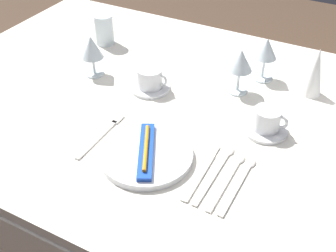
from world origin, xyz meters
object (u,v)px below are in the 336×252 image
wine_glass_right (266,51)px  drink_tumbler (104,31)px  fork_outer (103,134)px  coffee_cup_far (150,78)px  wine_glass_left (92,49)px  dinner_plate (146,155)px  dinner_knife (201,173)px  spoon_soup (219,167)px  wine_glass_centre (241,62)px  coffee_cup_left (268,119)px  toothbrush_package (146,150)px  spoon_tea (242,178)px  napkin_folded (315,72)px  spoon_dessert (230,174)px

wine_glass_right → drink_tumbler: (-0.60, -0.03, -0.05)m
fork_outer → coffee_cup_far: size_ratio=2.04×
wine_glass_left → drink_tumbler: size_ratio=1.25×
dinner_plate → dinner_knife: bearing=4.0°
dinner_plate → spoon_soup: dinner_plate is taller
wine_glass_centre → wine_glass_left: size_ratio=1.05×
spoon_soup → wine_glass_right: (-0.04, 0.46, 0.10)m
coffee_cup_far → wine_glass_right: (0.29, 0.23, 0.06)m
wine_glass_centre → dinner_plate: bearing=-103.8°
dinner_knife → wine_glass_centre: wine_glass_centre is taller
dinner_plate → fork_outer: size_ratio=1.15×
spoon_soup → wine_glass_centre: 0.37m
wine_glass_right → coffee_cup_left: bearing=-70.0°
spoon_soup → dinner_knife: bearing=-126.9°
toothbrush_package → dinner_plate: bearing=-90.0°
wine_glass_centre → drink_tumbler: 0.57m
spoon_tea → napkin_folded: 0.47m
spoon_tea → wine_glass_left: bearing=158.8°
coffee_cup_left → coffee_cup_far: size_ratio=0.93×
wine_glass_centre → wine_glass_left: 0.48m
fork_outer → wine_glass_left: wine_glass_left is taller
dinner_knife → spoon_dessert: bearing=25.7°
dinner_plate → spoon_soup: 0.19m
drink_tumbler → napkin_folded: (0.76, 0.02, 0.03)m
toothbrush_package → spoon_tea: toothbrush_package is taller
wine_glass_centre → coffee_cup_far: bearing=-155.2°
spoon_dessert → wine_glass_left: 0.63m
coffee_cup_far → dinner_plate: bearing=-62.2°
dinner_knife → toothbrush_package: bearing=-176.0°
coffee_cup_far → napkin_folded: napkin_folded is taller
fork_outer → spoon_soup: bearing=4.5°
spoon_dessert → coffee_cup_far: bearing=146.2°
fork_outer → spoon_dessert: bearing=2.7°
coffee_cup_left → wine_glass_right: wine_glass_right is taller
dinner_plate → napkin_folded: (0.31, 0.50, 0.07)m
toothbrush_package → spoon_soup: bearing=15.8°
dinner_plate → coffee_cup_far: bearing=117.8°
drink_tumbler → napkin_folded: bearing=1.3°
wine_glass_left → napkin_folded: (0.67, 0.22, -0.02)m
toothbrush_package → fork_outer: toothbrush_package is taller
toothbrush_package → spoon_dessert: size_ratio=0.93×
dinner_plate → toothbrush_package: 0.02m
spoon_dessert → napkin_folded: bearing=78.8°
dinner_plate → dinner_knife: dinner_plate is taller
fork_outer → wine_glass_left: bearing=129.4°
drink_tumbler → napkin_folded: napkin_folded is taller
dinner_plate → drink_tumbler: (-0.46, 0.48, 0.04)m
spoon_dessert → drink_tumbler: 0.80m
toothbrush_package → drink_tumbler: drink_tumbler is taller
spoon_soup → coffee_cup_far: 0.41m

